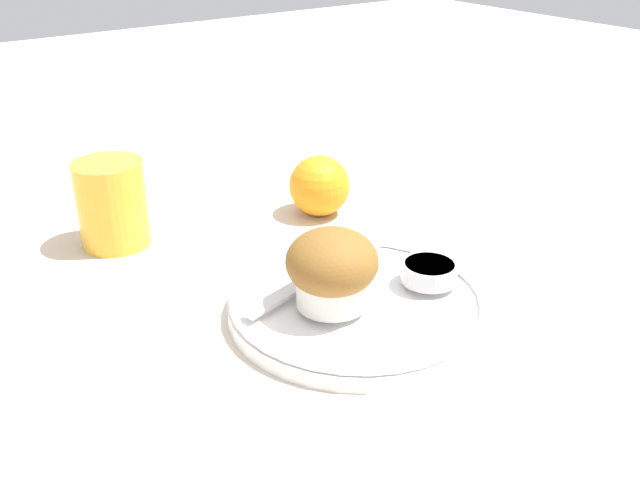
% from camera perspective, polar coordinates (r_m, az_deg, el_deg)
% --- Properties ---
extents(ground_plane, '(3.00, 3.00, 0.00)m').
position_cam_1_polar(ground_plane, '(0.65, 3.94, -5.47)').
color(ground_plane, beige).
extents(plate, '(0.23, 0.23, 0.02)m').
position_cam_1_polar(plate, '(0.64, 3.08, -5.21)').
color(plate, white).
rests_on(plate, ground_plane).
extents(muffin, '(0.08, 0.08, 0.07)m').
position_cam_1_polar(muffin, '(0.60, 0.76, -2.16)').
color(muffin, silver).
rests_on(muffin, plate).
extents(cream_ramekin, '(0.05, 0.05, 0.02)m').
position_cam_1_polar(cream_ramekin, '(0.66, 8.73, -2.46)').
color(cream_ramekin, silver).
rests_on(cream_ramekin, plate).
extents(berry_pair, '(0.03, 0.01, 0.01)m').
position_cam_1_polar(berry_pair, '(0.65, -0.76, -2.44)').
color(berry_pair, '#4C194C').
rests_on(berry_pair, plate).
extents(butter_knife, '(0.18, 0.06, 0.00)m').
position_cam_1_polar(butter_knife, '(0.66, -0.20, -2.81)').
color(butter_knife, silver).
rests_on(butter_knife, plate).
extents(orange_fruit, '(0.07, 0.07, 0.07)m').
position_cam_1_polar(orange_fruit, '(0.82, -0.04, 4.36)').
color(orange_fruit, orange).
rests_on(orange_fruit, ground_plane).
extents(juice_glass, '(0.07, 0.07, 0.09)m').
position_cam_1_polar(juice_glass, '(0.78, -16.30, 2.80)').
color(juice_glass, gold).
rests_on(juice_glass, ground_plane).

